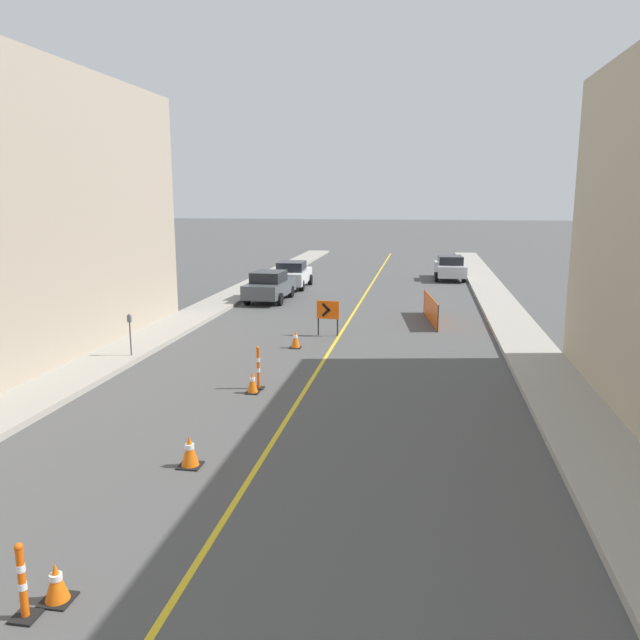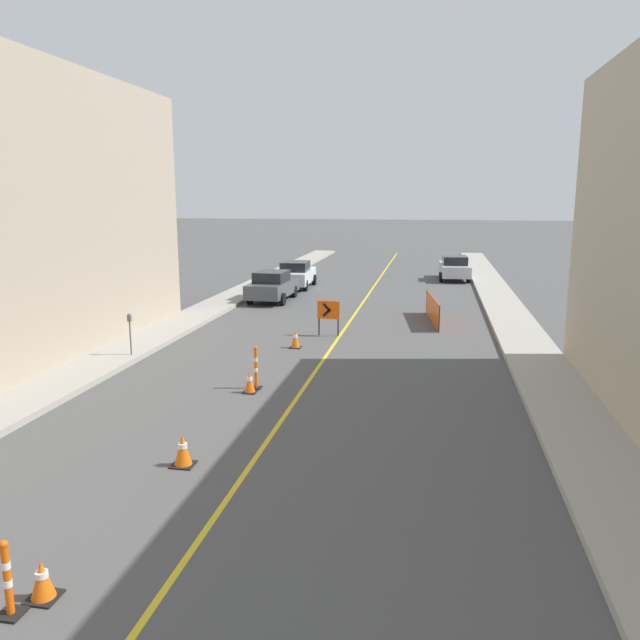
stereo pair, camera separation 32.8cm
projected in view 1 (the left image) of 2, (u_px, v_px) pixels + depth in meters
name	position (u px, v px, depth m)	size (l,w,h in m)	color
lane_stripe	(355.00, 310.00, 30.32)	(0.12, 61.84, 0.01)	gold
sidewalk_left	(217.00, 304.00, 31.45)	(1.95, 61.84, 0.18)	#9E998E
sidewalk_right	(505.00, 312.00, 29.16)	(1.95, 61.84, 0.18)	#9E998E
traffic_cone_second	(56.00, 582.00, 8.47)	(0.41, 0.41, 0.57)	black
traffic_cone_third	(190.00, 451.00, 12.72)	(0.46, 0.46, 0.67)	black
traffic_cone_fourth	(252.00, 382.00, 17.48)	(0.37, 0.37, 0.62)	black
traffic_cone_fifth	(295.00, 339.00, 22.67)	(0.40, 0.40, 0.66)	black
delineator_post_front	(23.00, 586.00, 8.10)	(0.33, 0.33, 1.08)	black
delineator_post_rear	(258.00, 370.00, 17.83)	(0.31, 0.31, 1.25)	black
arrow_barricade_primary	(328.00, 312.00, 24.53)	(0.90, 0.14, 1.40)	#EF560C
safety_mesh_fence	(431.00, 309.00, 27.37)	(0.61, 4.35, 1.12)	#EF560C
parked_car_curb_near	(270.00, 286.00, 32.76)	(1.96, 4.37, 1.59)	#474C51
parked_car_curb_mid	(292.00, 274.00, 37.57)	(1.97, 4.37, 1.59)	silver
parked_car_curb_far	(450.00, 268.00, 41.18)	(2.03, 4.39, 1.59)	#B7B7BC
parking_meter_near_curb	(130.00, 326.00, 20.79)	(0.12, 0.11, 1.42)	#4C4C51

